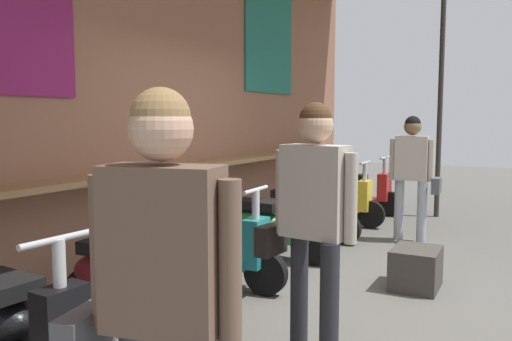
# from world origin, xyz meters

# --- Properties ---
(ground_plane) EXTENTS (27.49, 27.49, 0.00)m
(ground_plane) POSITION_xyz_m (0.00, 0.00, 0.00)
(ground_plane) COLOR #56544F
(market_stall_facade) EXTENTS (9.82, 2.42, 3.85)m
(market_stall_facade) POSITION_xyz_m (-0.00, 1.87, 2.13)
(market_stall_facade) COLOR #8C5B44
(market_stall_facade) RESTS_ON ground_plane
(scooter_black) EXTENTS (0.47, 1.40, 0.97)m
(scooter_black) POSITION_xyz_m (-2.67, 1.08, 0.39)
(scooter_black) COLOR black
(scooter_black) RESTS_ON ground_plane
(scooter_maroon) EXTENTS (0.50, 1.40, 0.97)m
(scooter_maroon) POSITION_xyz_m (-1.64, 1.08, 0.39)
(scooter_maroon) COLOR maroon
(scooter_maroon) RESTS_ON ground_plane
(scooter_teal) EXTENTS (0.48, 1.40, 0.97)m
(scooter_teal) POSITION_xyz_m (-0.56, 1.08, 0.39)
(scooter_teal) COLOR #197075
(scooter_teal) RESTS_ON ground_plane
(scooter_green) EXTENTS (0.48, 1.40, 0.97)m
(scooter_green) POSITION_xyz_m (0.59, 1.08, 0.39)
(scooter_green) COLOR #237533
(scooter_green) RESTS_ON ground_plane
(scooter_silver) EXTENTS (0.46, 1.40, 0.97)m
(scooter_silver) POSITION_xyz_m (1.59, 1.08, 0.39)
(scooter_silver) COLOR #B2B5BA
(scooter_silver) RESTS_ON ground_plane
(scooter_yellow) EXTENTS (0.46, 1.40, 0.97)m
(scooter_yellow) POSITION_xyz_m (2.71, 1.08, 0.39)
(scooter_yellow) COLOR gold
(scooter_yellow) RESTS_ON ground_plane
(scooter_red) EXTENTS (0.46, 1.40, 0.97)m
(scooter_red) POSITION_xyz_m (3.81, 1.08, 0.39)
(scooter_red) COLOR red
(scooter_red) RESTS_ON ground_plane
(shopper_with_handbag) EXTENTS (0.37, 0.67, 1.69)m
(shopper_with_handbag) POSITION_xyz_m (-3.15, -0.46, 1.03)
(shopper_with_handbag) COLOR #383D4C
(shopper_with_handbag) RESTS_ON ground_plane
(shopper_browsing) EXTENTS (0.28, 0.64, 1.62)m
(shopper_browsing) POSITION_xyz_m (2.20, -0.19, 0.98)
(shopper_browsing) COLOR #999EA8
(shopper_browsing) RESTS_ON ground_plane
(shopper_passing) EXTENTS (0.32, 0.67, 1.69)m
(shopper_passing) POSITION_xyz_m (-1.52, -0.36, 1.03)
(shopper_passing) COLOR #232328
(shopper_passing) RESTS_ON ground_plane
(merchandise_crate) EXTENTS (0.53, 0.43, 0.38)m
(merchandise_crate) POSITION_xyz_m (0.32, -0.64, 0.19)
(merchandise_crate) COLOR #3D3833
(merchandise_crate) RESTS_ON ground_plane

